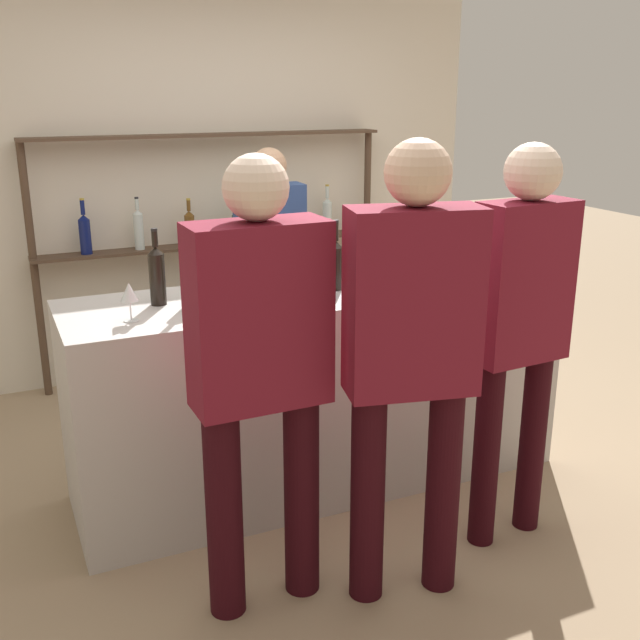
{
  "coord_description": "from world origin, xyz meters",
  "views": [
    {
      "loc": [
        -1.44,
        -3.18,
        1.96
      ],
      "look_at": [
        0.0,
        0.0,
        0.87
      ],
      "focal_mm": 42.0,
      "sensor_mm": 36.0,
      "label": 1
    }
  ],
  "objects_px": {
    "counter_bottle_4": "(193,274)",
    "counter_bottle_5": "(414,262)",
    "ice_bucket": "(452,252)",
    "customer_right": "(521,314)",
    "server_behind_counter": "(271,259)",
    "counter_bottle_0": "(157,274)",
    "counter_bottle_1": "(335,263)",
    "counter_bottle_3": "(257,262)",
    "wine_glass": "(129,293)",
    "customer_center": "(411,345)",
    "customer_left": "(260,359)",
    "cork_jar": "(418,258)",
    "counter_bottle_2": "(327,268)"
  },
  "relations": [
    {
      "from": "counter_bottle_2",
      "to": "customer_right",
      "type": "bearing_deg",
      "value": -48.07
    },
    {
      "from": "customer_right",
      "to": "counter_bottle_5",
      "type": "bearing_deg",
      "value": 5.66
    },
    {
      "from": "counter_bottle_1",
      "to": "server_behind_counter",
      "type": "bearing_deg",
      "value": 87.37
    },
    {
      "from": "counter_bottle_1",
      "to": "ice_bucket",
      "type": "distance_m",
      "value": 0.72
    },
    {
      "from": "customer_left",
      "to": "counter_bottle_5",
      "type": "bearing_deg",
      "value": -58.3
    },
    {
      "from": "counter_bottle_0",
      "to": "counter_bottle_1",
      "type": "height_order",
      "value": "counter_bottle_0"
    },
    {
      "from": "counter_bottle_5",
      "to": "wine_glass",
      "type": "xyz_separation_m",
      "value": [
        -1.38,
        -0.02,
        0.0
      ]
    },
    {
      "from": "counter_bottle_1",
      "to": "wine_glass",
      "type": "distance_m",
      "value": 1.0
    },
    {
      "from": "wine_glass",
      "to": "customer_left",
      "type": "xyz_separation_m",
      "value": [
        0.34,
        -0.65,
        -0.12
      ]
    },
    {
      "from": "counter_bottle_1",
      "to": "wine_glass",
      "type": "bearing_deg",
      "value": -173.82
    },
    {
      "from": "ice_bucket",
      "to": "counter_bottle_2",
      "type": "bearing_deg",
      "value": -167.12
    },
    {
      "from": "counter_bottle_4",
      "to": "wine_glass",
      "type": "height_order",
      "value": "counter_bottle_4"
    },
    {
      "from": "wine_glass",
      "to": "customer_center",
      "type": "bearing_deg",
      "value": -43.54
    },
    {
      "from": "counter_bottle_1",
      "to": "server_behind_counter",
      "type": "xyz_separation_m",
      "value": [
        0.05,
        1.01,
        -0.19
      ]
    },
    {
      "from": "counter_bottle_1",
      "to": "cork_jar",
      "type": "height_order",
      "value": "counter_bottle_1"
    },
    {
      "from": "counter_bottle_0",
      "to": "server_behind_counter",
      "type": "height_order",
      "value": "server_behind_counter"
    },
    {
      "from": "counter_bottle_1",
      "to": "ice_bucket",
      "type": "height_order",
      "value": "counter_bottle_1"
    },
    {
      "from": "customer_center",
      "to": "server_behind_counter",
      "type": "relative_size",
      "value": 1.11
    },
    {
      "from": "counter_bottle_1",
      "to": "customer_left",
      "type": "xyz_separation_m",
      "value": [
        -0.66,
        -0.76,
        -0.13
      ]
    },
    {
      "from": "counter_bottle_1",
      "to": "counter_bottle_3",
      "type": "height_order",
      "value": "counter_bottle_3"
    },
    {
      "from": "counter_bottle_4",
      "to": "counter_bottle_5",
      "type": "bearing_deg",
      "value": -6.32
    },
    {
      "from": "customer_right",
      "to": "customer_left",
      "type": "height_order",
      "value": "customer_right"
    },
    {
      "from": "wine_glass",
      "to": "counter_bottle_0",
      "type": "bearing_deg",
      "value": 51.18
    },
    {
      "from": "ice_bucket",
      "to": "customer_center",
      "type": "distance_m",
      "value": 1.31
    },
    {
      "from": "wine_glass",
      "to": "server_behind_counter",
      "type": "xyz_separation_m",
      "value": [
        1.05,
        1.12,
        -0.18
      ]
    },
    {
      "from": "counter_bottle_4",
      "to": "customer_center",
      "type": "height_order",
      "value": "customer_center"
    },
    {
      "from": "counter_bottle_4",
      "to": "customer_center",
      "type": "bearing_deg",
      "value": -59.94
    },
    {
      "from": "cork_jar",
      "to": "customer_center",
      "type": "xyz_separation_m",
      "value": [
        -0.67,
        -1.05,
        -0.05
      ]
    },
    {
      "from": "counter_bottle_0",
      "to": "counter_bottle_1",
      "type": "xyz_separation_m",
      "value": [
        0.84,
        -0.09,
        -0.01
      ]
    },
    {
      "from": "counter_bottle_2",
      "to": "customer_right",
      "type": "relative_size",
      "value": 0.21
    },
    {
      "from": "counter_bottle_3",
      "to": "customer_center",
      "type": "distance_m",
      "value": 1.12
    },
    {
      "from": "counter_bottle_2",
      "to": "customer_center",
      "type": "xyz_separation_m",
      "value": [
        -0.04,
        -0.81,
        -0.11
      ]
    },
    {
      "from": "counter_bottle_4",
      "to": "server_behind_counter",
      "type": "height_order",
      "value": "server_behind_counter"
    },
    {
      "from": "server_behind_counter",
      "to": "counter_bottle_1",
      "type": "bearing_deg",
      "value": -0.02
    },
    {
      "from": "counter_bottle_4",
      "to": "customer_center",
      "type": "xyz_separation_m",
      "value": [
        0.56,
        -0.96,
        -0.11
      ]
    },
    {
      "from": "counter_bottle_3",
      "to": "counter_bottle_4",
      "type": "distance_m",
      "value": 0.38
    },
    {
      "from": "ice_bucket",
      "to": "wine_glass",
      "type": "bearing_deg",
      "value": -174.1
    },
    {
      "from": "ice_bucket",
      "to": "counter_bottle_0",
      "type": "bearing_deg",
      "value": 179.12
    },
    {
      "from": "ice_bucket",
      "to": "customer_right",
      "type": "relative_size",
      "value": 0.12
    },
    {
      "from": "wine_glass",
      "to": "counter_bottle_1",
      "type": "bearing_deg",
      "value": 6.18
    },
    {
      "from": "counter_bottle_5",
      "to": "server_behind_counter",
      "type": "distance_m",
      "value": 1.16
    },
    {
      "from": "counter_bottle_0",
      "to": "counter_bottle_3",
      "type": "relative_size",
      "value": 1.02
    },
    {
      "from": "counter_bottle_0",
      "to": "ice_bucket",
      "type": "xyz_separation_m",
      "value": [
        1.55,
        -0.02,
        -0.03
      ]
    },
    {
      "from": "counter_bottle_1",
      "to": "cork_jar",
      "type": "xyz_separation_m",
      "value": [
        0.54,
        0.12,
        -0.05
      ]
    },
    {
      "from": "counter_bottle_4",
      "to": "ice_bucket",
      "type": "relative_size",
      "value": 1.64
    },
    {
      "from": "customer_left",
      "to": "customer_center",
      "type": "xyz_separation_m",
      "value": [
        0.53,
        -0.17,
        0.03
      ]
    },
    {
      "from": "counter_bottle_0",
      "to": "customer_left",
      "type": "distance_m",
      "value": 0.88
    },
    {
      "from": "customer_left",
      "to": "server_behind_counter",
      "type": "height_order",
      "value": "customer_left"
    },
    {
      "from": "counter_bottle_2",
      "to": "wine_glass",
      "type": "distance_m",
      "value": 0.9
    },
    {
      "from": "counter_bottle_3",
      "to": "counter_bottle_4",
      "type": "bearing_deg",
      "value": -158.84
    }
  ]
}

